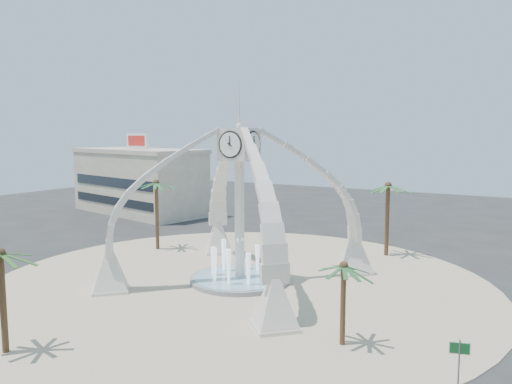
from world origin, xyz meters
The scene contains 10 objects.
ground centered at (0.00, 0.00, 0.00)m, with size 140.00×140.00×0.00m, color #282828.
plaza centered at (0.00, 0.00, 0.03)m, with size 40.00×40.00×0.06m, color tan.
clock_tower centered at (0.00, 0.00, 6.49)m, with size 17.94×17.94×16.30m.
fountain centered at (0.00, 0.00, 0.29)m, with size 8.00×8.00×3.62m.
building_nw centered at (-32.00, 22.00, 4.83)m, with size 23.75×13.73×11.90m.
palm_east centered at (11.48, -7.22, 4.53)m, with size 3.70×3.70×5.21m.
palm_west centered at (-13.35, 5.20, 6.81)m, with size 4.93×4.93×7.68m.
palm_north centered at (7.65, 14.61, 6.81)m, with size 4.99×4.99×7.74m.
palm_south centered at (-3.91, -17.54, 5.49)m, with size 4.06×4.06×6.27m.
street_sign centered at (17.94, -9.34, 1.80)m, with size 0.89×0.29×2.52m.
Camera 1 is at (21.06, -32.88, 11.91)m, focal length 35.00 mm.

